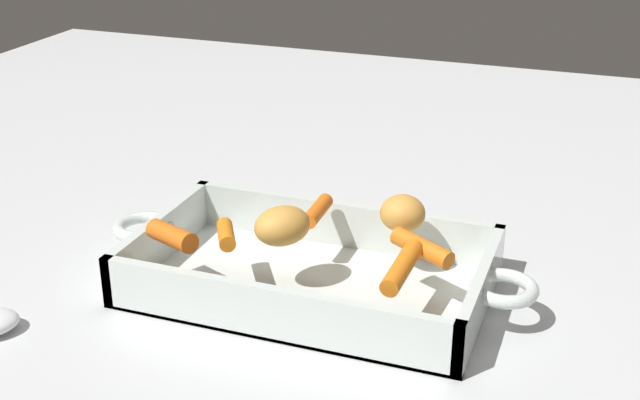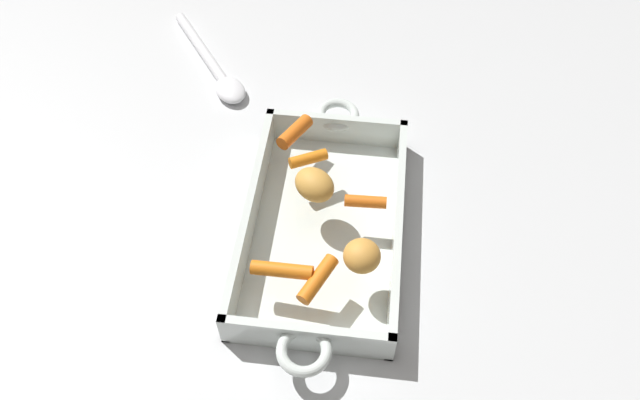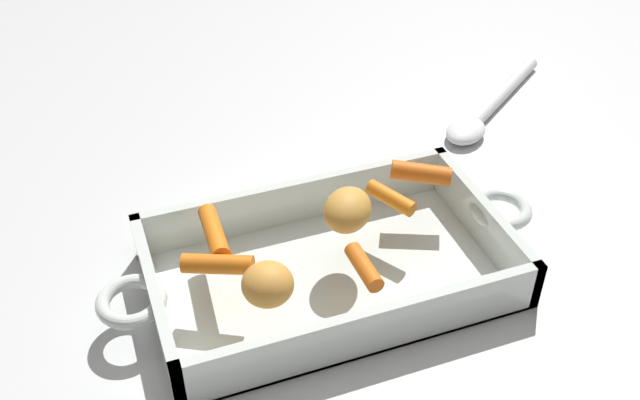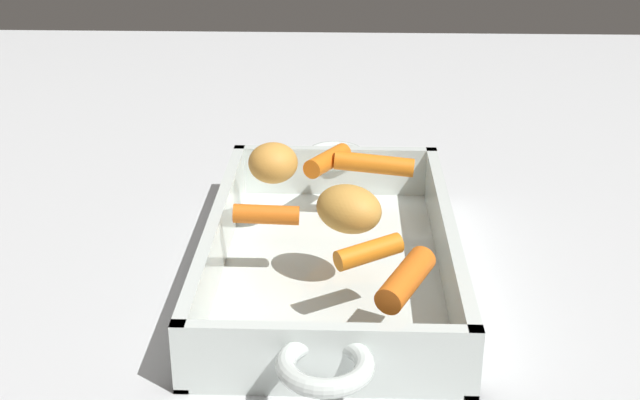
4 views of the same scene
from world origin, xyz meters
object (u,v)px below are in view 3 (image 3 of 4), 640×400
at_px(baby_carrot_center_left, 391,198).
at_px(potato_golden_large, 268,284).
at_px(roasting_dish, 329,267).
at_px(serving_spoon, 486,110).
at_px(baby_carrot_southeast, 421,173).
at_px(baby_carrot_center_right, 214,233).
at_px(baby_carrot_northeast, 218,264).
at_px(potato_near_roast, 348,210).
at_px(baby_carrot_short, 364,267).

height_order(baby_carrot_center_left, potato_golden_large, potato_golden_large).
relative_size(roasting_dish, serving_spoon, 1.99).
bearing_deg(potato_golden_large, serving_spoon, -144.38).
bearing_deg(roasting_dish, baby_carrot_southeast, -155.93).
bearing_deg(baby_carrot_center_right, baby_carrot_northeast, 80.48).
relative_size(baby_carrot_southeast, baby_carrot_center_right, 0.83).
relative_size(baby_carrot_southeast, potato_near_roast, 1.09).
relative_size(baby_carrot_northeast, potato_golden_large, 1.43).
xyz_separation_m(roasting_dish, serving_spoon, (-0.28, -0.20, -0.01)).
height_order(roasting_dish, potato_near_roast, potato_near_roast).
xyz_separation_m(baby_carrot_short, baby_carrot_center_left, (-0.06, -0.08, 0.00)).
height_order(baby_carrot_center_left, serving_spoon, baby_carrot_center_left).
height_order(baby_carrot_southeast, serving_spoon, baby_carrot_southeast).
relative_size(baby_carrot_short, potato_golden_large, 1.19).
distance_m(baby_carrot_short, baby_carrot_southeast, 0.14).
bearing_deg(baby_carrot_center_right, baby_carrot_short, 141.61).
bearing_deg(baby_carrot_southeast, baby_carrot_northeast, 14.66).
bearing_deg(baby_carrot_center_right, baby_carrot_center_left, 177.40).
xyz_separation_m(baby_carrot_northeast, potato_golden_large, (-0.03, 0.05, 0.01)).
distance_m(potato_near_roast, serving_spoon, 0.32).
distance_m(baby_carrot_center_left, serving_spoon, 0.27).
bearing_deg(baby_carrot_center_right, potato_near_roast, 169.48).
bearing_deg(potato_near_roast, baby_carrot_center_left, -163.96).
distance_m(baby_carrot_center_right, potato_golden_large, 0.09).
height_order(baby_carrot_center_right, serving_spoon, baby_carrot_center_right).
xyz_separation_m(roasting_dish, baby_carrot_short, (-0.01, 0.05, 0.04)).
relative_size(roasting_dish, baby_carrot_center_right, 5.92).
xyz_separation_m(baby_carrot_southeast, potato_golden_large, (0.18, 0.10, 0.01)).
bearing_deg(baby_carrot_short, potato_near_roast, -99.29).
bearing_deg(serving_spoon, baby_carrot_northeast, -7.42).
distance_m(baby_carrot_northeast, baby_carrot_southeast, 0.22).
xyz_separation_m(roasting_dish, baby_carrot_southeast, (-0.11, -0.05, 0.04)).
bearing_deg(roasting_dish, baby_carrot_short, 103.31).
xyz_separation_m(baby_carrot_short, baby_carrot_northeast, (0.11, -0.04, 0.00)).
distance_m(baby_carrot_short, baby_carrot_northeast, 0.12).
bearing_deg(roasting_dish, serving_spoon, -144.36).
distance_m(baby_carrot_northeast, potato_near_roast, 0.13).
height_order(baby_carrot_short, serving_spoon, baby_carrot_short).
relative_size(baby_carrot_short, potato_near_roast, 0.95).
relative_size(roasting_dish, baby_carrot_southeast, 7.17).
height_order(baby_carrot_northeast, baby_carrot_center_left, baby_carrot_northeast).
bearing_deg(baby_carrot_center_right, potato_golden_large, 105.10).
distance_m(baby_carrot_northeast, potato_golden_large, 0.06).
distance_m(baby_carrot_northeast, baby_carrot_center_left, 0.18).
bearing_deg(potato_near_roast, baby_carrot_center_right, -10.52).
height_order(roasting_dish, serving_spoon, roasting_dish).
height_order(potato_golden_large, potato_near_roast, same).
relative_size(baby_carrot_center_right, potato_near_roast, 1.32).
xyz_separation_m(roasting_dish, potato_golden_large, (0.07, 0.05, 0.05)).
height_order(baby_carrot_southeast, potato_golden_large, potato_golden_large).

